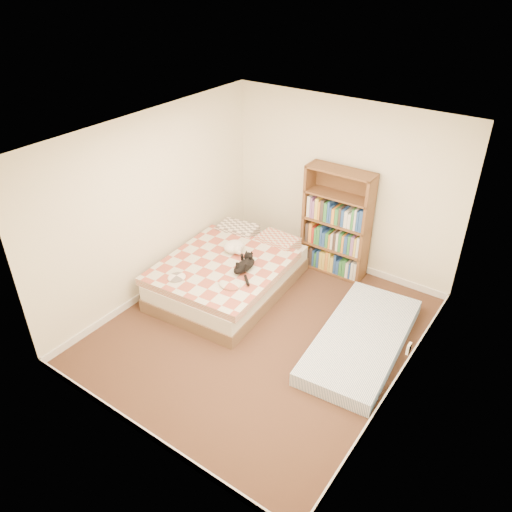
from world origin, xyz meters
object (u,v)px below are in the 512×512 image
Objects in this scene: bookshelf at (336,235)px; white_dog at (234,247)px; bed at (230,273)px; black_cat at (246,265)px; floor_mattress at (361,340)px.

bookshelf is 4.31× the size of white_dog.
bookshelf is at bearing 48.60° from bed.
black_cat reaches higher than white_dog.
floor_mattress is (1.08, -1.33, -0.49)m from bookshelf.
black_cat reaches higher than floor_mattress.
black_cat is at bearing -50.18° from white_dog.
floor_mattress is 2.16m from white_dog.
bookshelf is 0.79× the size of floor_mattress.
white_dog reaches higher than bed.
bookshelf is 2.37× the size of black_cat.
black_cat is (0.35, -0.10, 0.32)m from bed.
bed is 1.63m from bookshelf.
floor_mattress is at bearing -5.96° from bed.
bed reaches higher than floor_mattress.
bed is 0.37m from white_dog.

